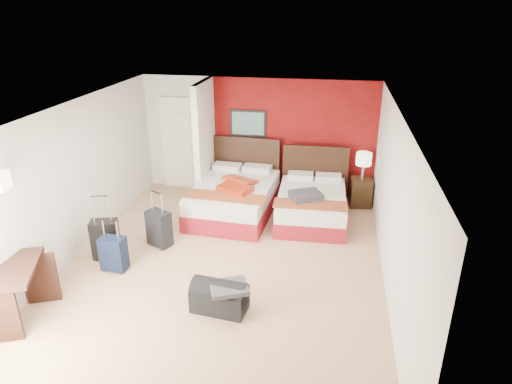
% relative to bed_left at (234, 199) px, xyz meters
% --- Properties ---
extents(ground, '(6.50, 6.50, 0.00)m').
position_rel_bed_left_xyz_m(ground, '(0.26, -1.95, -0.31)').
color(ground, '#D7AB84').
rests_on(ground, ground).
extents(room_walls, '(5.02, 6.52, 2.50)m').
position_rel_bed_left_xyz_m(room_walls, '(-1.15, -0.53, 0.94)').
color(room_walls, silver).
rests_on(room_walls, ground).
extents(red_accent_panel, '(3.50, 0.04, 2.50)m').
position_rel_bed_left_xyz_m(red_accent_panel, '(1.01, 1.28, 0.94)').
color(red_accent_panel, maroon).
rests_on(red_accent_panel, ground).
extents(partition_wall, '(0.12, 1.20, 2.50)m').
position_rel_bed_left_xyz_m(partition_wall, '(-0.74, 0.66, 0.94)').
color(partition_wall, silver).
rests_on(partition_wall, ground).
extents(entry_door, '(0.82, 0.06, 2.05)m').
position_rel_bed_left_xyz_m(entry_door, '(-1.49, 1.25, 0.71)').
color(entry_door, silver).
rests_on(entry_door, ground).
extents(bed_left, '(1.61, 2.19, 0.63)m').
position_rel_bed_left_xyz_m(bed_left, '(0.00, 0.00, 0.00)').
color(bed_left, white).
rests_on(bed_left, ground).
extents(bed_right, '(1.34, 1.88, 0.55)m').
position_rel_bed_left_xyz_m(bed_right, '(1.53, 0.01, -0.04)').
color(bed_right, silver).
rests_on(bed_right, ground).
extents(red_suitcase_open, '(0.91, 1.03, 0.11)m').
position_rel_bed_left_xyz_m(red_suitcase_open, '(0.10, -0.10, 0.37)').
color(red_suitcase_open, '#9D270D').
rests_on(red_suitcase_open, bed_left).
extents(jacket_bundle, '(0.69, 0.63, 0.13)m').
position_rel_bed_left_xyz_m(jacket_bundle, '(1.43, -0.29, 0.31)').
color(jacket_bundle, '#393A3E').
rests_on(jacket_bundle, bed_right).
extents(nightstand, '(0.46, 0.46, 0.59)m').
position_rel_bed_left_xyz_m(nightstand, '(2.49, 0.86, -0.02)').
color(nightstand, black).
rests_on(nightstand, ground).
extents(table_lamp, '(0.36, 0.36, 0.56)m').
position_rel_bed_left_xyz_m(table_lamp, '(2.49, 0.86, 0.55)').
color(table_lamp, silver).
rests_on(table_lamp, nightstand).
extents(suitcase_black, '(0.48, 0.37, 0.64)m').
position_rel_bed_left_xyz_m(suitcase_black, '(-1.71, -2.00, 0.01)').
color(suitcase_black, black).
rests_on(suitcase_black, ground).
extents(suitcase_charcoal, '(0.49, 0.42, 0.61)m').
position_rel_bed_left_xyz_m(suitcase_charcoal, '(-1.00, -1.46, -0.01)').
color(suitcase_charcoal, black).
rests_on(suitcase_charcoal, ground).
extents(suitcase_navy, '(0.41, 0.27, 0.54)m').
position_rel_bed_left_xyz_m(suitcase_navy, '(-1.41, -2.34, -0.04)').
color(suitcase_navy, '#101A32').
rests_on(suitcase_navy, ground).
extents(duffel_bag, '(0.79, 0.49, 0.38)m').
position_rel_bed_left_xyz_m(duffel_bag, '(0.47, -3.03, -0.13)').
color(duffel_bag, black).
rests_on(duffel_bag, ground).
extents(jacket_draped, '(0.62, 0.58, 0.07)m').
position_rel_bed_left_xyz_m(jacket_draped, '(0.62, -3.08, 0.10)').
color(jacket_draped, '#3B3B40').
rests_on(jacket_draped, duffel_bag).
extents(desk, '(0.83, 1.10, 0.82)m').
position_rel_bed_left_xyz_m(desk, '(-2.02, -3.69, 0.10)').
color(desk, black).
rests_on(desk, ground).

